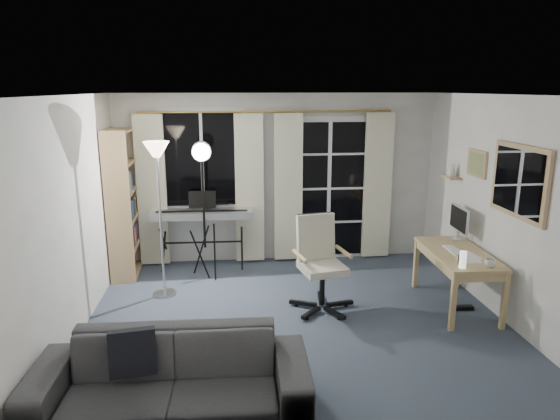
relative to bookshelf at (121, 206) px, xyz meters
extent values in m
cube|color=#333D4B|center=(2.12, -1.63, -0.94)|extent=(4.50, 4.00, 0.02)
cube|color=white|center=(1.07, 0.35, 0.57)|extent=(1.20, 0.06, 1.40)
cube|color=black|center=(1.07, 0.32, 0.57)|extent=(1.10, 0.02, 1.30)
cube|color=white|center=(1.07, 0.31, 0.57)|extent=(0.04, 0.03, 1.30)
cube|color=white|center=(2.87, 0.35, 0.09)|extent=(1.32, 0.06, 2.11)
cube|color=black|center=(2.57, 0.32, 0.09)|extent=(0.55, 0.02, 1.95)
cube|color=black|center=(3.17, 0.32, 0.09)|extent=(0.55, 0.02, 1.95)
cube|color=white|center=(2.87, 0.31, 0.09)|extent=(0.05, 0.04, 2.05)
cube|color=white|center=(2.87, 0.31, -0.38)|extent=(1.15, 0.03, 0.03)
cube|color=white|center=(2.87, 0.31, 0.12)|extent=(1.15, 0.03, 0.03)
cube|color=white|center=(2.87, 0.31, 0.62)|extent=(1.15, 0.03, 0.03)
cylinder|color=gold|center=(1.97, 0.27, 1.22)|extent=(3.50, 0.03, 0.03)
cube|color=beige|center=(0.37, 0.25, 0.15)|extent=(0.40, 0.07, 2.10)
cube|color=beige|center=(1.72, 0.25, 0.15)|extent=(0.40, 0.07, 2.10)
cube|color=beige|center=(2.27, 0.25, 0.15)|extent=(0.40, 0.07, 2.10)
cube|color=beige|center=(3.57, 0.25, 0.15)|extent=(0.40, 0.07, 2.10)
cube|color=tan|center=(0.05, -0.42, 0.05)|extent=(0.32, 0.04, 1.96)
cube|color=tan|center=(0.02, 0.46, 0.05)|extent=(0.32, 0.04, 1.96)
cube|color=tan|center=(-0.11, 0.01, 0.05)|extent=(0.06, 0.88, 1.96)
cube|color=tan|center=(0.03, 0.02, -0.90)|extent=(0.35, 0.89, 0.02)
cube|color=tan|center=(0.03, 0.02, -0.54)|extent=(0.35, 0.89, 0.02)
cube|color=tan|center=(0.03, 0.02, -0.17)|extent=(0.35, 0.89, 0.02)
cube|color=tan|center=(0.03, 0.02, 0.21)|extent=(0.35, 0.89, 0.02)
cube|color=tan|center=(0.03, 0.02, 0.58)|extent=(0.35, 0.89, 0.02)
cube|color=tan|center=(0.03, 0.02, 1.00)|extent=(0.35, 0.89, 0.02)
cube|color=beige|center=(0.07, -0.34, -0.40)|extent=(0.22, 0.07, 0.25)
cube|color=brown|center=(0.06, -0.25, -0.43)|extent=(0.22, 0.05, 0.20)
cube|color=#363636|center=(0.06, -0.17, -0.41)|extent=(0.22, 0.04, 0.23)
cube|color=brown|center=(0.06, -0.09, -0.38)|extent=(0.22, 0.04, 0.29)
cube|color=beige|center=(0.05, -0.02, -0.41)|extent=(0.22, 0.06, 0.23)
cube|color=#D33C63|center=(0.05, 0.07, -0.41)|extent=(0.22, 0.04, 0.24)
cube|color=#396BAD|center=(0.05, 0.15, -0.41)|extent=(0.22, 0.05, 0.24)
cube|color=brown|center=(0.05, 0.24, -0.41)|extent=(0.22, 0.04, 0.23)
cube|color=#D33C63|center=(0.04, 0.31, -0.41)|extent=(0.22, 0.06, 0.23)
cube|color=#363636|center=(0.04, 0.40, -0.40)|extent=(0.22, 0.04, 0.26)
cube|color=#396BAD|center=(0.07, -0.34, -0.02)|extent=(0.22, 0.04, 0.27)
cube|color=#363636|center=(0.06, -0.27, -0.02)|extent=(0.22, 0.07, 0.26)
cube|color=#363636|center=(0.06, -0.18, -0.04)|extent=(0.22, 0.04, 0.23)
cube|color=#396BAD|center=(0.06, -0.10, -0.05)|extent=(0.22, 0.04, 0.21)
cube|color=#396BAD|center=(0.06, -0.03, -0.04)|extent=(0.22, 0.04, 0.23)
cube|color=#363636|center=(0.05, 0.04, -0.02)|extent=(0.22, 0.04, 0.27)
cube|color=#363636|center=(0.05, 0.11, -0.05)|extent=(0.22, 0.05, 0.21)
cube|color=tan|center=(0.05, 0.20, -0.04)|extent=(0.22, 0.05, 0.23)
cube|color=brown|center=(0.04, 0.28, -0.03)|extent=(0.22, 0.04, 0.24)
cube|color=#363636|center=(0.04, 0.35, -0.04)|extent=(0.22, 0.04, 0.23)
cube|color=#D33C63|center=(0.07, -0.34, 0.36)|extent=(0.22, 0.04, 0.28)
cube|color=#363636|center=(0.06, -0.27, 0.33)|extent=(0.22, 0.04, 0.21)
cube|color=beige|center=(0.06, -0.20, 0.37)|extent=(0.22, 0.04, 0.29)
cube|color=beige|center=(0.06, -0.13, 0.35)|extent=(0.22, 0.04, 0.27)
cube|color=brown|center=(0.06, -0.06, 0.33)|extent=(0.22, 0.04, 0.22)
cube|color=#396BAD|center=(0.05, 0.01, 0.33)|extent=(0.22, 0.05, 0.23)
cylinder|color=#B2B2B7|center=(0.62, -0.83, -0.92)|extent=(0.33, 0.33, 0.03)
cylinder|color=#B2B2B7|center=(0.62, -0.83, -0.04)|extent=(0.04, 0.04, 1.73)
cone|color=#FFE5B2|center=(0.62, -0.83, 0.85)|extent=(0.36, 0.36, 0.18)
cylinder|color=black|center=(0.53, 0.08, -0.56)|extent=(0.04, 0.67, 0.61)
cylinder|color=black|center=(0.53, 0.08, -0.56)|extent=(0.04, 0.67, 0.61)
cylinder|color=black|center=(1.60, 0.05, -0.56)|extent=(0.04, 0.67, 0.61)
cylinder|color=black|center=(1.60, 0.05, -0.56)|extent=(0.04, 0.67, 0.61)
cylinder|color=black|center=(1.06, 0.07, -0.56)|extent=(1.07, 0.05, 0.03)
cube|color=silver|center=(1.06, 0.07, -0.15)|extent=(1.40, 0.39, 0.10)
cube|color=white|center=(1.06, -0.02, -0.11)|extent=(1.29, 0.18, 0.02)
cube|color=black|center=(1.06, 0.02, -0.10)|extent=(1.24, 0.11, 0.01)
cube|color=black|center=(1.06, 0.17, 0.03)|extent=(0.38, 0.09, 0.23)
cylinder|color=black|center=(1.23, -0.30, -0.60)|extent=(0.03, 0.29, 0.74)
cylinder|color=black|center=(1.04, -0.20, -0.60)|extent=(0.25, 0.15, 0.74)
cylinder|color=black|center=(1.05, -0.41, -0.60)|extent=(0.25, 0.16, 0.74)
cylinder|color=black|center=(1.10, -0.30, 0.13)|extent=(0.03, 0.03, 1.28)
cylinder|color=silver|center=(1.11, -0.36, 0.76)|extent=(0.25, 0.14, 0.25)
cylinder|color=white|center=(1.11, -0.43, 0.76)|extent=(0.21, 0.03, 0.21)
cube|color=black|center=(2.67, -1.42, -0.89)|extent=(0.33, 0.11, 0.04)
cylinder|color=black|center=(2.75, -1.40, -0.91)|extent=(0.06, 0.06, 0.05)
cube|color=black|center=(2.48, -1.24, -0.89)|extent=(0.09, 0.33, 0.04)
cylinder|color=black|center=(2.49, -1.16, -0.91)|extent=(0.06, 0.06, 0.05)
cube|color=black|center=(2.25, -1.37, -0.89)|extent=(0.31, 0.18, 0.04)
cylinder|color=black|center=(2.18, -1.33, -0.91)|extent=(0.06, 0.06, 0.05)
cube|color=black|center=(2.31, -1.62, -0.89)|extent=(0.26, 0.27, 0.04)
cylinder|color=black|center=(2.25, -1.68, -0.91)|extent=(0.06, 0.06, 0.05)
cube|color=black|center=(2.56, -1.65, -0.89)|extent=(0.20, 0.31, 0.04)
cylinder|color=black|center=(2.60, -1.72, -0.91)|extent=(0.06, 0.06, 0.05)
cylinder|color=black|center=(2.46, -1.46, -0.65)|extent=(0.07, 0.07, 0.40)
cube|color=beige|center=(2.46, -1.46, -0.43)|extent=(0.55, 0.55, 0.08)
cube|color=beige|center=(2.41, -1.24, -0.12)|extent=(0.46, 0.21, 0.53)
cube|color=black|center=(2.40, -1.20, -0.10)|extent=(0.44, 0.18, 0.49)
cylinder|color=tan|center=(2.19, -1.49, -0.27)|extent=(0.12, 0.40, 0.04)
cylinder|color=tan|center=(2.71, -1.39, -0.27)|extent=(0.12, 0.40, 0.04)
cube|color=tan|center=(4.00, -1.52, -0.29)|extent=(0.67, 1.26, 0.04)
cube|color=tan|center=(4.00, -1.52, -0.35)|extent=(0.63, 1.22, 0.09)
cube|color=tan|center=(3.71, -2.09, -0.62)|extent=(0.06, 0.06, 0.63)
cube|color=tan|center=(4.25, -2.12, -0.62)|extent=(0.06, 0.06, 0.63)
cube|color=tan|center=(3.75, -0.93, -0.62)|extent=(0.06, 0.06, 0.63)
cube|color=tan|center=(4.30, -0.95, -0.62)|extent=(0.06, 0.06, 0.63)
cube|color=silver|center=(4.20, -1.07, -0.26)|extent=(0.16, 0.11, 0.01)
cube|color=silver|center=(4.20, -1.07, -0.15)|extent=(0.04, 0.03, 0.19)
cube|color=silver|center=(4.20, -1.07, -0.01)|extent=(0.05, 0.48, 0.30)
cube|color=black|center=(4.19, -1.07, -0.01)|extent=(0.03, 0.44, 0.26)
cube|color=white|center=(3.97, -1.49, -0.26)|extent=(0.14, 0.38, 0.02)
cube|color=white|center=(3.91, -1.75, -0.26)|extent=(0.06, 0.09, 0.02)
cube|color=white|center=(4.05, -1.67, -0.27)|extent=(0.22, 0.28, 0.01)
cube|color=white|center=(4.01, -1.84, -0.27)|extent=(0.20, 0.15, 0.00)
cube|color=black|center=(3.83, -1.92, -0.22)|extent=(0.05, 0.04, 0.11)
cylinder|color=white|center=(3.81, -2.01, -0.18)|extent=(0.07, 0.07, 0.18)
cube|color=black|center=(4.05, -1.62, -0.91)|extent=(0.27, 0.08, 0.04)
imported|color=silver|center=(4.10, -2.02, -0.22)|extent=(0.11, 0.09, 0.11)
cube|color=tan|center=(4.35, -1.98, 0.62)|extent=(0.04, 0.94, 0.74)
cube|color=white|center=(4.33, -1.98, 0.62)|extent=(0.01, 0.84, 0.64)
cube|color=tan|center=(4.35, -1.08, 0.67)|extent=(0.03, 0.42, 0.32)
cube|color=#41835A|center=(4.34, -1.08, 0.67)|extent=(0.00, 0.36, 0.26)
cube|color=tan|center=(4.28, -0.58, 0.42)|extent=(0.16, 0.30, 0.02)
cone|color=beige|center=(4.28, -0.58, 0.51)|extent=(0.12, 0.12, 0.15)
imported|color=#2B2A2D|center=(0.96, -3.18, -0.52)|extent=(2.11, 0.67, 0.82)
cube|color=black|center=(0.66, -3.07, -0.45)|extent=(0.38, 0.24, 0.37)
camera|label=1|loc=(1.43, -6.64, 1.54)|focal=32.00mm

